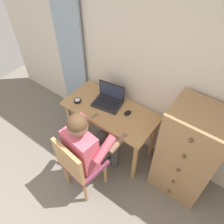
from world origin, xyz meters
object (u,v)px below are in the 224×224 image
desk (110,116)px  computer_mouse (128,113)px  desk_clock (78,101)px  chair (79,164)px  laptop (109,99)px  dresser (188,154)px  person_seated (90,144)px

desk → computer_mouse: 0.26m
desk_clock → desk: bearing=18.0°
desk → chair: size_ratio=1.28×
laptop → desk_clock: (-0.32, -0.22, -0.04)m
chair → laptop: 0.85m
dresser → desk_clock: (-1.40, -0.19, 0.14)m
desk → desk_clock: desk_clock is taller
chair → computer_mouse: size_ratio=8.98×
dresser → laptop: size_ratio=3.31×
person_seated → computer_mouse: 0.58m
chair → person_seated: 0.26m
desk → dresser: bearing=3.3°
chair → desk_clock: size_ratio=9.98×
dresser → chair: bearing=-140.6°
chair → desk_clock: bearing=131.5°
desk_clock → person_seated: bearing=-36.1°
person_seated → desk: bearing=101.6°
laptop → computer_mouse: (0.30, -0.03, -0.04)m
chair → laptop: bearing=102.6°
dresser → laptop: 1.10m
computer_mouse → desk_clock: (-0.62, -0.19, -0.00)m
dresser → desk_clock: bearing=-172.3°
person_seated → computer_mouse: person_seated is taller
computer_mouse → dresser: bearing=7.8°
desk → chair: bearing=-83.0°
computer_mouse → desk_clock: size_ratio=1.11×
desk → dresser: dresser is taller
chair → desk: bearing=97.0°
laptop → chair: bearing=-77.4°
dresser → person_seated: bearing=-147.7°
person_seated → desk_clock: bearing=143.9°
laptop → computer_mouse: bearing=-5.4°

